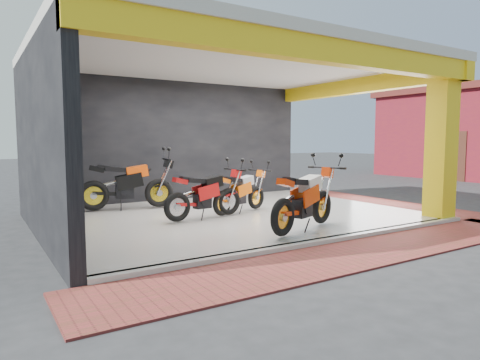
# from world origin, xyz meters

# --- Properties ---
(ground) EXTENTS (80.00, 80.00, 0.00)m
(ground) POSITION_xyz_m (0.00, 0.00, 0.00)
(ground) COLOR #2D2D30
(ground) RESTS_ON ground
(showroom_floor) EXTENTS (8.00, 6.00, 0.10)m
(showroom_floor) POSITION_xyz_m (0.00, 2.00, 0.05)
(showroom_floor) COLOR silver
(showroom_floor) RESTS_ON ground
(showroom_ceiling) EXTENTS (8.40, 6.40, 0.20)m
(showroom_ceiling) POSITION_xyz_m (0.00, 2.00, 3.60)
(showroom_ceiling) COLOR beige
(showroom_ceiling) RESTS_ON corner_column
(back_wall) EXTENTS (8.20, 0.20, 3.50)m
(back_wall) POSITION_xyz_m (0.00, 5.10, 1.75)
(back_wall) COLOR black
(back_wall) RESTS_ON ground
(left_wall) EXTENTS (0.20, 6.20, 3.50)m
(left_wall) POSITION_xyz_m (-4.10, 2.00, 1.75)
(left_wall) COLOR black
(left_wall) RESTS_ON ground
(corner_column) EXTENTS (0.50, 0.50, 3.50)m
(corner_column) POSITION_xyz_m (3.75, -0.75, 1.75)
(corner_column) COLOR yellow
(corner_column) RESTS_ON ground
(header_beam_front) EXTENTS (8.40, 0.30, 0.40)m
(header_beam_front) POSITION_xyz_m (0.00, -1.00, 3.30)
(header_beam_front) COLOR yellow
(header_beam_front) RESTS_ON corner_column
(header_beam_right) EXTENTS (0.30, 6.40, 0.40)m
(header_beam_right) POSITION_xyz_m (4.00, 2.00, 3.30)
(header_beam_right) COLOR yellow
(header_beam_right) RESTS_ON corner_column
(floor_kerb) EXTENTS (8.00, 0.20, 0.10)m
(floor_kerb) POSITION_xyz_m (0.00, -1.02, 0.05)
(floor_kerb) COLOR silver
(floor_kerb) RESTS_ON ground
(paver_front) EXTENTS (9.00, 1.40, 0.03)m
(paver_front) POSITION_xyz_m (0.00, -1.80, 0.01)
(paver_front) COLOR maroon
(paver_front) RESTS_ON ground
(paver_right) EXTENTS (1.40, 7.00, 0.03)m
(paver_right) POSITION_xyz_m (4.80, 2.00, 0.01)
(paver_right) COLOR maroon
(paver_right) RESTS_ON ground
(moto_hero) EXTENTS (2.43, 1.57, 1.39)m
(moto_hero) POSITION_xyz_m (0.84, -0.07, 0.80)
(moto_hero) COLOR red
(moto_hero) RESTS_ON showroom_floor
(moto_row_a) EXTENTS (2.04, 1.27, 1.17)m
(moto_row_a) POSITION_xyz_m (0.75, 2.18, 0.68)
(moto_row_a) COLOR #FF660A
(moto_row_a) RESTS_ON showroom_floor
(moto_row_b) EXTENTS (2.12, 0.97, 1.26)m
(moto_row_b) POSITION_xyz_m (-0.24, 1.81, 0.73)
(moto_row_b) COLOR red
(moto_row_b) RESTS_ON showroom_floor
(moto_row_c) EXTENTS (2.55, 1.36, 1.48)m
(moto_row_c) POSITION_xyz_m (-1.17, 3.70, 0.84)
(moto_row_c) COLOR black
(moto_row_c) RESTS_ON showroom_floor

